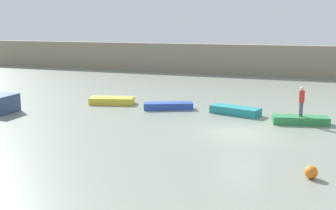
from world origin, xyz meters
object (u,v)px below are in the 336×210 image
Objects in this scene: rowboat_yellow at (112,101)px; rowboat_blue at (168,106)px; rowboat_teal at (235,110)px; rowboat_green at (300,120)px; mooring_buoy at (311,172)px; person_red_shirt at (302,100)px.

rowboat_blue is at bearing -19.41° from rowboat_yellow.
rowboat_yellow is at bearing -167.41° from rowboat_teal.
rowboat_blue is at bearing 159.66° from rowboat_green.
rowboat_green is at bearing -1.74° from rowboat_teal.
mooring_buoy is at bearing -71.17° from rowboat_blue.
rowboat_yellow is 9.15m from rowboat_teal.
rowboat_teal reaches higher than rowboat_green.
rowboat_yellow is 4.52m from rowboat_blue.
rowboat_yellow is 1.81× the size of person_red_shirt.
rowboat_teal reaches higher than rowboat_blue.
rowboat_teal reaches higher than mooring_buoy.
person_red_shirt reaches higher than rowboat_blue.
rowboat_green is 6.38× the size of mooring_buoy.
rowboat_yellow is 0.99× the size of rowboat_teal.
rowboat_green is 8.81m from mooring_buoy.
rowboat_blue is at bearing 132.89° from mooring_buoy.
rowboat_blue is 6.74× the size of mooring_buoy.
rowboat_yellow is at bearing 143.03° from mooring_buoy.
person_red_shirt reaches higher than mooring_buoy.
mooring_buoy reaches higher than rowboat_blue.
rowboat_yellow is 1.00× the size of rowboat_green.
rowboat_blue is 1.05× the size of rowboat_teal.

